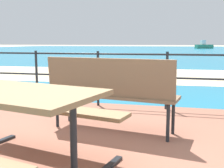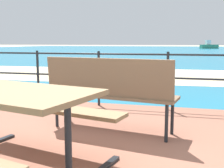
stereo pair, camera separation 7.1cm
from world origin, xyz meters
The scene contains 5 objects.
sea_water centered at (0.00, 40.00, 0.01)m, with size 90.00×90.00×0.01m, color teal.
beach_strip centered at (0.00, 7.76, 0.01)m, with size 54.00×4.68×0.01m, color beige.
park_bench centered at (-0.02, 1.01, 0.62)m, with size 1.67×0.67×0.92m.
railing_fence centered at (0.00, 2.41, 0.66)m, with size 5.94×0.04×0.96m.
boat_near centered at (5.31, 54.31, 0.50)m, with size 3.84×2.44×1.60m.
Camera 2 is at (0.86, -2.24, 1.16)m, focal length 44.95 mm.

